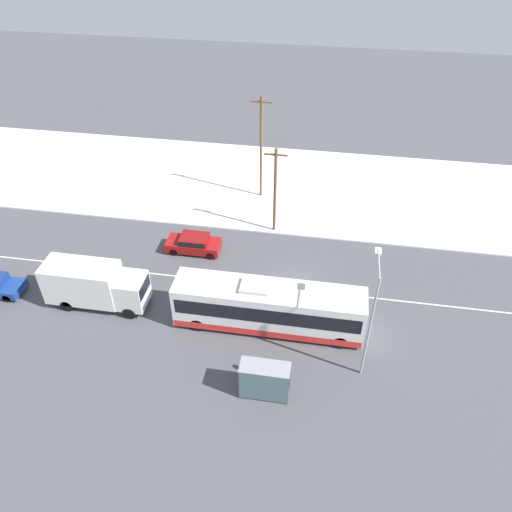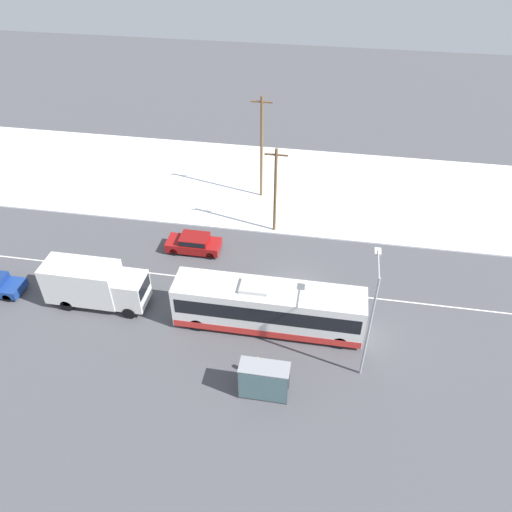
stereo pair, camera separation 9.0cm
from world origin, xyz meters
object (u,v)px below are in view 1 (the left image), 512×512
(sedan_car, at_px, (194,243))
(bus_shelter, at_px, (264,379))
(streetlamp, at_px, (372,309))
(utility_pole_roadside, at_px, (275,190))
(city_bus, at_px, (269,307))
(pedestrian_at_stop, at_px, (258,364))
(utility_pole_snowlot, at_px, (261,147))
(box_truck, at_px, (94,284))

(sedan_car, distance_m, bus_shelter, 14.78)
(bus_shelter, bearing_deg, streetlamp, 30.32)
(bus_shelter, height_order, utility_pole_roadside, utility_pole_roadside)
(city_bus, bearing_deg, bus_shelter, -84.29)
(city_bus, xyz_separation_m, streetlamp, (6.10, -2.40, 3.16))
(pedestrian_at_stop, bearing_deg, bus_shelter, -68.10)
(streetlamp, relative_size, utility_pole_snowlot, 0.81)
(city_bus, distance_m, bus_shelter, 5.67)
(city_bus, xyz_separation_m, pedestrian_at_stop, (-0.05, -4.12, -0.70))
(pedestrian_at_stop, xyz_separation_m, utility_pole_roadside, (-1.04, 14.94, 2.94))
(utility_pole_snowlot, bearing_deg, bus_shelter, -80.58)
(bus_shelter, xyz_separation_m, streetlamp, (5.54, 3.24, 3.19))
(sedan_car, relative_size, bus_shelter, 1.48)
(streetlamp, bearing_deg, sedan_car, 144.06)
(sedan_car, xyz_separation_m, streetlamp, (13.05, -9.46, 4.08))
(box_truck, relative_size, sedan_car, 1.64)
(box_truck, bearing_deg, streetlamp, -8.13)
(city_bus, height_order, bus_shelter, city_bus)
(city_bus, height_order, pedestrian_at_stop, city_bus)
(pedestrian_at_stop, height_order, utility_pole_snowlot, utility_pole_snowlot)
(utility_pole_roadside, bearing_deg, utility_pole_snowlot, 110.44)
(sedan_car, xyz_separation_m, utility_pole_snowlot, (3.92, 8.96, 4.14))
(utility_pole_roadside, bearing_deg, city_bus, -84.24)
(utility_pole_roadside, xyz_separation_m, utility_pole_snowlot, (-1.94, 5.20, 0.98))
(streetlamp, bearing_deg, pedestrian_at_stop, -164.39)
(box_truck, relative_size, streetlamp, 0.90)
(sedan_car, bearing_deg, city_bus, 134.55)
(bus_shelter, bearing_deg, sedan_car, 120.61)
(city_bus, xyz_separation_m, utility_pole_roadside, (-1.09, 10.82, 2.24))
(bus_shelter, relative_size, utility_pole_roadside, 0.38)
(sedan_car, xyz_separation_m, pedestrian_at_stop, (6.90, -11.18, 0.22))
(sedan_car, height_order, streetlamp, streetlamp)
(pedestrian_at_stop, relative_size, utility_pole_snowlot, 0.17)
(box_truck, bearing_deg, city_bus, -0.92)
(city_bus, bearing_deg, pedestrian_at_stop, -90.67)
(utility_pole_roadside, height_order, utility_pole_snowlot, utility_pole_snowlot)
(box_truck, bearing_deg, sedan_car, 53.30)
(box_truck, xyz_separation_m, pedestrian_at_stop, (12.02, -4.31, -0.78))
(city_bus, relative_size, utility_pole_snowlot, 1.30)
(sedan_car, relative_size, pedestrian_at_stop, 2.58)
(pedestrian_at_stop, distance_m, streetlamp, 7.46)
(sedan_car, height_order, utility_pole_snowlot, utility_pole_snowlot)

